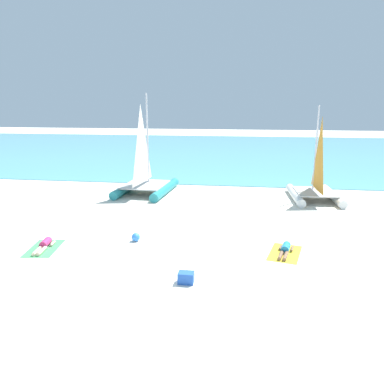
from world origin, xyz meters
TOP-DOWN VIEW (x-y plane):
  - ground_plane at (0.00, 10.00)m, footprint 120.00×120.00m
  - ocean_water at (0.00, 32.87)m, footprint 120.00×40.00m
  - sailboat_white at (6.76, 9.87)m, footprint 2.91×4.35m
  - sailboat_teal at (-3.62, 10.07)m, footprint 3.37×4.96m
  - towel_left at (-5.13, 0.34)m, footprint 1.37×2.04m
  - sunbather_left at (-5.14, 0.40)m, footprint 0.64×1.57m
  - towel_right at (4.28, 1.23)m, footprint 1.50×2.10m
  - sunbather_right at (4.29, 1.29)m, footprint 0.74×1.56m
  - beach_ball at (-1.76, 1.64)m, footprint 0.35×0.35m
  - cooler_box at (0.92, -1.74)m, footprint 0.50×0.36m

SIDE VIEW (x-z plane):
  - ground_plane at x=0.00m, z-range 0.00..0.00m
  - towel_left at x=-5.13m, z-range 0.00..0.01m
  - towel_right at x=4.28m, z-range 0.00..0.01m
  - ocean_water at x=0.00m, z-range 0.00..0.05m
  - sunbather_left at x=-5.14m, z-range -0.02..0.28m
  - sunbather_right at x=4.29m, z-range -0.02..0.28m
  - beach_ball at x=-1.76m, z-range 0.00..0.35m
  - cooler_box at x=0.92m, z-range 0.00..0.36m
  - sailboat_white at x=6.76m, z-range -1.93..3.57m
  - sailboat_teal at x=-3.62m, z-range -2.18..4.03m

